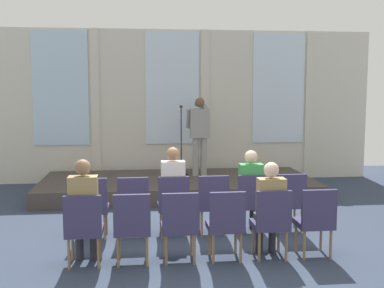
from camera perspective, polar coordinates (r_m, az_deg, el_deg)
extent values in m
plane|color=#2D384C|center=(6.69, 0.88, -12.87)|extent=(13.58, 13.58, 0.00)
cube|color=beige|center=(11.52, -2.40, 4.56)|extent=(9.82, 0.10, 3.64)
cube|color=silver|center=(11.56, -15.53, 6.48)|extent=(1.28, 0.04, 2.67)
cube|color=beige|center=(11.48, -11.55, 4.43)|extent=(0.20, 0.08, 3.64)
cube|color=silver|center=(11.45, -2.39, 6.71)|extent=(1.28, 0.04, 2.67)
cube|color=beige|center=(11.54, 1.55, 4.57)|extent=(0.20, 0.08, 3.64)
cube|color=silver|center=(11.92, 10.36, 6.61)|extent=(1.28, 0.04, 2.67)
cube|color=beige|center=(12.18, 13.89, 4.49)|extent=(0.20, 0.08, 3.64)
cube|color=#3F3833|center=(10.23, -1.77, -5.05)|extent=(5.74, 2.39, 0.33)
cylinder|color=gray|center=(10.43, 0.44, -1.55)|extent=(0.14, 0.14, 0.85)
cylinder|color=gray|center=(10.45, 1.42, -1.53)|extent=(0.14, 0.14, 0.85)
cube|color=gray|center=(10.36, 0.94, 2.52)|extent=(0.42, 0.22, 0.64)
cube|color=#B28C19|center=(10.47, 0.86, 2.98)|extent=(0.06, 0.01, 0.38)
sphere|color=brown|center=(10.35, 0.93, 5.03)|extent=(0.21, 0.21, 0.21)
cylinder|color=gray|center=(10.40, -0.43, 3.08)|extent=(0.09, 0.28, 0.45)
cylinder|color=gray|center=(10.49, 1.66, 4.34)|extent=(0.15, 0.36, 0.15)
cylinder|color=gray|center=(10.61, 1.29, 4.50)|extent=(0.11, 0.34, 0.15)
sphere|color=brown|center=(10.86, 0.58, 4.81)|extent=(0.10, 0.10, 0.10)
cylinder|color=black|center=(10.66, -1.30, -3.59)|extent=(0.28, 0.28, 0.03)
cylinder|color=black|center=(10.55, -1.31, 0.36)|extent=(0.02, 0.02, 1.45)
sphere|color=#262626|center=(10.50, -1.32, 4.52)|extent=(0.07, 0.07, 0.07)
cylinder|color=olive|center=(7.56, -10.27, -9.08)|extent=(0.04, 0.04, 0.40)
cylinder|color=olive|center=(7.60, -13.02, -9.07)|extent=(0.04, 0.04, 0.40)
cylinder|color=olive|center=(7.24, -10.45, -9.80)|extent=(0.04, 0.04, 0.40)
cylinder|color=olive|center=(7.27, -13.33, -9.79)|extent=(0.04, 0.04, 0.40)
cube|color=#383356|center=(7.35, -11.81, -7.63)|extent=(0.46, 0.44, 0.08)
cube|color=#383356|center=(7.11, -12.01, -5.90)|extent=(0.46, 0.06, 0.46)
cylinder|color=olive|center=(7.55, -5.64, -9.04)|extent=(0.04, 0.04, 0.40)
cylinder|color=olive|center=(7.55, -8.41, -9.07)|extent=(0.04, 0.04, 0.40)
cylinder|color=olive|center=(7.22, -5.60, -9.77)|extent=(0.04, 0.04, 0.40)
cylinder|color=olive|center=(7.22, -8.50, -9.80)|extent=(0.04, 0.04, 0.40)
cube|color=#383356|center=(7.32, -7.06, -7.61)|extent=(0.46, 0.44, 0.08)
cube|color=#383356|center=(7.07, -7.11, -5.86)|extent=(0.46, 0.06, 0.46)
cylinder|color=olive|center=(7.58, -1.02, -8.95)|extent=(0.04, 0.04, 0.40)
cylinder|color=olive|center=(7.55, -3.77, -9.01)|extent=(0.04, 0.04, 0.40)
cylinder|color=olive|center=(7.25, -0.76, -9.66)|extent=(0.04, 0.04, 0.40)
cylinder|color=olive|center=(7.23, -3.65, -9.73)|extent=(0.04, 0.04, 0.40)
cube|color=#383356|center=(7.34, -2.31, -7.53)|extent=(0.46, 0.44, 0.08)
cube|color=#383356|center=(7.09, -2.21, -5.79)|extent=(0.46, 0.06, 0.46)
cylinder|color=#2D2D33|center=(7.56, -3.09, -8.83)|extent=(0.10, 0.10, 0.44)
cylinder|color=#2D2D33|center=(7.57, -1.71, -8.80)|extent=(0.10, 0.10, 0.44)
cube|color=#2D2D33|center=(7.38, -2.34, -6.96)|extent=(0.34, 0.36, 0.12)
cube|color=silver|center=(7.20, -2.29, -4.41)|extent=(0.36, 0.20, 0.59)
sphere|color=#8C6647|center=(7.15, -2.32, -1.19)|extent=(0.20, 0.20, 0.20)
cylinder|color=olive|center=(7.65, 3.54, -8.80)|extent=(0.04, 0.04, 0.40)
cylinder|color=olive|center=(7.60, 0.83, -8.89)|extent=(0.04, 0.04, 0.40)
cylinder|color=olive|center=(7.33, 4.00, -9.49)|extent=(0.04, 0.04, 0.40)
cylinder|color=olive|center=(7.28, 1.17, -9.60)|extent=(0.04, 0.04, 0.40)
cube|color=#383356|center=(7.40, 2.39, -7.40)|extent=(0.46, 0.44, 0.08)
cube|color=#383356|center=(7.16, 2.64, -5.67)|extent=(0.46, 0.06, 0.46)
cylinder|color=olive|center=(7.78, 7.97, -8.60)|extent=(0.04, 0.04, 0.40)
cylinder|color=olive|center=(7.70, 5.34, -8.72)|extent=(0.04, 0.04, 0.40)
cylinder|color=olive|center=(7.46, 8.62, -9.27)|extent=(0.04, 0.04, 0.40)
cylinder|color=olive|center=(7.38, 5.88, -9.41)|extent=(0.04, 0.04, 0.40)
cube|color=#383356|center=(7.52, 6.98, -7.23)|extent=(0.46, 0.44, 0.08)
cube|color=#383356|center=(7.27, 7.36, -5.52)|extent=(0.46, 0.06, 0.46)
cylinder|color=#2D2D33|center=(7.72, 5.99, -8.53)|extent=(0.10, 0.10, 0.44)
cylinder|color=#2D2D33|center=(7.76, 7.30, -8.47)|extent=(0.10, 0.10, 0.44)
cube|color=#2D2D33|center=(7.56, 6.88, -6.68)|extent=(0.34, 0.36, 0.12)
cube|color=green|center=(7.39, 7.11, -4.43)|extent=(0.36, 0.20, 0.53)
sphere|color=beige|center=(7.34, 7.12, -1.53)|extent=(0.20, 0.20, 0.20)
cylinder|color=olive|center=(7.94, 12.23, -8.36)|extent=(0.04, 0.04, 0.40)
cylinder|color=olive|center=(7.84, 9.71, -8.50)|extent=(0.04, 0.04, 0.40)
cylinder|color=olive|center=(7.64, 13.05, -8.99)|extent=(0.04, 0.04, 0.40)
cylinder|color=olive|center=(7.53, 10.43, -9.16)|extent=(0.04, 0.04, 0.40)
cube|color=#383356|center=(7.67, 11.40, -7.02)|extent=(0.46, 0.44, 0.08)
cube|color=#383356|center=(7.44, 11.89, -5.33)|extent=(0.46, 0.06, 0.46)
cylinder|color=olive|center=(6.49, -10.95, -11.76)|extent=(0.04, 0.04, 0.40)
cylinder|color=olive|center=(6.53, -14.17, -11.73)|extent=(0.04, 0.04, 0.40)
cylinder|color=olive|center=(6.17, -11.20, -12.75)|extent=(0.04, 0.04, 0.40)
cylinder|color=olive|center=(6.21, -14.60, -12.71)|extent=(0.04, 0.04, 0.40)
cube|color=#383356|center=(6.27, -12.79, -10.15)|extent=(0.46, 0.44, 0.08)
cube|color=#383356|center=(6.02, -13.05, -8.21)|extent=(0.46, 0.06, 0.46)
cylinder|color=#2D2D33|center=(6.52, -13.36, -11.55)|extent=(0.10, 0.10, 0.44)
cylinder|color=#2D2D33|center=(6.50, -11.75, -11.56)|extent=(0.10, 0.10, 0.44)
cube|color=#2D2D33|center=(6.31, -12.74, -9.47)|extent=(0.34, 0.36, 0.12)
cube|color=#997F4C|center=(6.12, -12.94, -6.54)|extent=(0.36, 0.20, 0.59)
sphere|color=#8C6647|center=(6.06, -13.02, -2.74)|extent=(0.20, 0.20, 0.20)
cylinder|color=olive|center=(6.47, -5.50, -11.73)|extent=(0.04, 0.04, 0.40)
cylinder|color=olive|center=(6.47, -8.76, -11.76)|extent=(0.04, 0.04, 0.40)
cylinder|color=olive|center=(6.14, -5.45, -12.72)|extent=(0.04, 0.04, 0.40)
cylinder|color=olive|center=(6.15, -8.89, -12.75)|extent=(0.04, 0.04, 0.40)
cube|color=#383356|center=(6.23, -7.18, -10.14)|extent=(0.46, 0.44, 0.08)
cube|color=#383356|center=(5.98, -7.24, -8.19)|extent=(0.46, 0.06, 0.46)
cylinder|color=olive|center=(6.50, -0.07, -11.59)|extent=(0.04, 0.04, 0.40)
cylinder|color=olive|center=(6.47, -3.30, -11.69)|extent=(0.04, 0.04, 0.40)
cylinder|color=olive|center=(6.18, 0.29, -12.57)|extent=(0.04, 0.04, 0.40)
cylinder|color=olive|center=(6.15, -3.13, -12.68)|extent=(0.04, 0.04, 0.40)
cube|color=#383356|center=(6.25, -1.56, -10.04)|extent=(0.46, 0.44, 0.08)
cube|color=#383356|center=(6.00, -1.41, -8.09)|extent=(0.46, 0.06, 0.46)
cylinder|color=olive|center=(6.59, 5.26, -11.37)|extent=(0.04, 0.04, 0.40)
cylinder|color=olive|center=(6.53, 2.10, -11.51)|extent=(0.04, 0.04, 0.40)
cylinder|color=olive|center=(6.28, 5.89, -12.31)|extent=(0.04, 0.04, 0.40)
cylinder|color=olive|center=(6.21, 2.57, -12.48)|extent=(0.04, 0.04, 0.40)
cube|color=#383356|center=(6.33, 3.97, -9.85)|extent=(0.46, 0.44, 0.08)
cube|color=#383356|center=(6.08, 4.32, -7.91)|extent=(0.46, 0.06, 0.46)
cylinder|color=olive|center=(6.74, 10.38, -11.05)|extent=(0.04, 0.04, 0.40)
cylinder|color=olive|center=(6.64, 7.35, -11.25)|extent=(0.04, 0.04, 0.40)
cylinder|color=olive|center=(6.43, 11.27, -11.94)|extent=(0.04, 0.04, 0.40)
cylinder|color=olive|center=(6.33, 8.10, -12.17)|extent=(0.04, 0.04, 0.40)
cube|color=#383356|center=(6.46, 9.32, -9.57)|extent=(0.46, 0.44, 0.08)
cube|color=#383356|center=(6.21, 9.84, -7.66)|extent=(0.46, 0.06, 0.46)
cylinder|color=#2D2D33|center=(6.67, 8.10, -11.01)|extent=(0.10, 0.10, 0.44)
cylinder|color=#2D2D33|center=(6.71, 9.61, -10.92)|extent=(0.10, 0.10, 0.44)
cube|color=#2D2D33|center=(6.50, 9.18, -8.92)|extent=(0.34, 0.36, 0.12)
cube|color=#997F4C|center=(6.32, 9.50, -6.40)|extent=(0.36, 0.20, 0.52)
sphere|color=beige|center=(6.27, 9.52, -3.07)|extent=(0.20, 0.20, 0.20)
cylinder|color=olive|center=(6.93, 15.25, -10.68)|extent=(0.04, 0.04, 0.40)
cylinder|color=olive|center=(6.81, 12.38, -10.91)|extent=(0.04, 0.04, 0.40)
cylinder|color=olive|center=(6.63, 16.35, -11.51)|extent=(0.04, 0.04, 0.40)
cylinder|color=olive|center=(6.50, 13.36, -11.78)|extent=(0.04, 0.04, 0.40)
cube|color=#383356|center=(6.65, 14.40, -9.24)|extent=(0.46, 0.44, 0.08)
cube|color=#383356|center=(6.41, 15.07, -7.36)|extent=(0.46, 0.06, 0.46)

